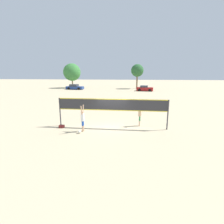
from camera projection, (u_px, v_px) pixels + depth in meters
The scene contains 10 objects.
ground_plane at pixel (112, 128), 14.71m from camera, with size 200.00×200.00×0.00m, color #C6B28C.
volleyball_net at pixel (112, 106), 14.31m from camera, with size 9.08×0.10×2.44m.
player_spiker at pixel (83, 118), 13.51m from camera, with size 0.28×0.70×2.09m.
player_blocker at pixel (140, 113), 14.92m from camera, with size 0.28×0.71×2.14m.
volleyball at pixel (79, 132), 13.27m from camera, with size 0.24×0.24×0.24m.
gear_bag at pixel (62, 126), 14.66m from camera, with size 0.41×0.33×0.22m.
parked_car_near at pixel (145, 88), 43.67m from camera, with size 4.24×2.40×1.36m.
parked_car_mid at pixel (75, 87), 47.68m from camera, with size 4.82×2.26×1.41m.
tree_left_cluster at pixel (137, 71), 49.34m from camera, with size 3.52×3.52×6.85m.
tree_right_cluster at pixel (72, 72), 51.84m from camera, with size 5.11×5.11×7.18m.
Camera 1 is at (1.66, -13.96, 4.53)m, focal length 28.00 mm.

